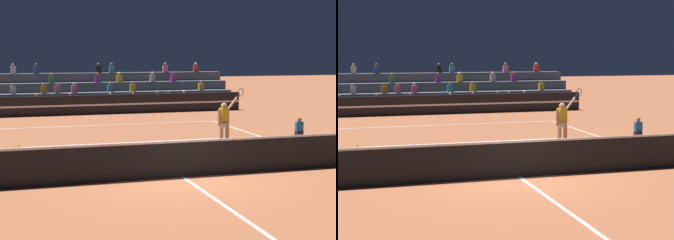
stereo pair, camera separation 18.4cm
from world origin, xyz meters
The scene contains 8 objects.
ground_plane centered at (0.00, 0.00, 0.00)m, with size 120.00×120.00×0.00m, color #AD603D.
court_lines centered at (0.00, 0.00, 0.00)m, with size 11.10×23.90×0.01m.
tennis_net centered at (0.00, 0.00, 0.54)m, with size 12.00×0.10×1.10m.
sponsor_banner_wall centered at (0.00, 16.69, 0.55)m, with size 18.00×0.26×1.10m.
bleacher_stand centered at (-0.01, 19.85, 0.84)m, with size 18.57×3.80×2.83m.
ball_kid_courtside centered at (6.90, 5.64, 0.33)m, with size 0.30×0.36×0.84m.
tennis_player centered at (2.86, 3.92, 0.98)m, with size 1.27×0.62×2.26m.
tennis_ball centered at (-4.31, 6.77, 0.03)m, with size 0.07×0.07×0.07m, color #C6DB33.
Camera 2 is at (-4.69, -14.87, 3.54)m, focal length 60.00 mm.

